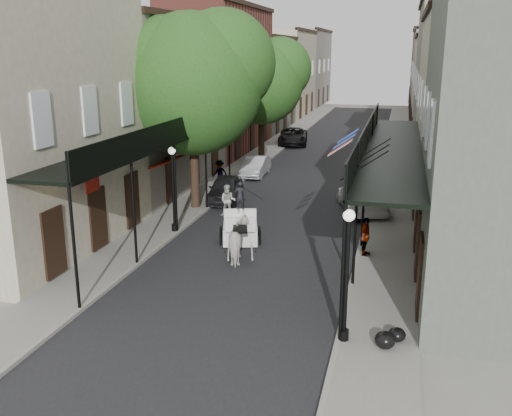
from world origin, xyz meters
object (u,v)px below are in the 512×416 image
Objects in this scene: car_left_near at (225,189)px; car_right_far at (373,162)px; tree_far at (267,78)px; pedestrian_sidewalk_left at (220,173)px; car_left_mid at (256,166)px; carriage at (240,215)px; lamppost_right_far at (380,150)px; tree_near at (201,78)px; lamppost_left at (173,188)px; lamppost_right_near at (346,274)px; car_left_far at (293,136)px; car_right_near at (362,197)px; horse at (240,240)px; pedestrian_walking at (228,201)px; pedestrian_sidewalk_right at (365,237)px.

car_right_far is (7.20, 9.44, 0.05)m from car_left_near.
pedestrian_sidewalk_left is at bearing -93.71° from tree_far.
tree_far is at bearing 85.91° from car_left_near.
carriage is at bearing -80.10° from car_left_mid.
lamppost_right_far is 3.62m from car_right_far.
tree_near is at bearing 53.75° from pedestrian_sidewalk_left.
lamppost_right_near is at bearing -44.29° from lamppost_left.
car_right_near is at bearing -77.71° from car_left_far.
car_right_near is at bearing 11.37° from tree_near.
tree_far is at bearing -95.29° from horse.
carriage is 1.76× the size of pedestrian_walking.
car_left_far is 1.02× the size of car_right_near.
pedestrian_sidewalk_right is 0.30× the size of car_left_far.
tree_far is 2.19× the size of car_left_near.
horse reaches higher than car_left_mid.
car_left_mid is at bearing -97.97° from car_left_far.
car_left_near is (-7.80, 6.96, -0.21)m from pedestrian_sidewalk_right.
car_right_near is at bearing 35.41° from carriage.
car_left_mid is 12.88m from car_left_far.
lamppost_left is 0.99× the size of car_left_mid.
tree_far is 10.62m from pedestrian_sidewalk_left.
lamppost_right_far reaches higher than carriage.
car_right_near is at bearing -8.17° from car_left_near.
horse reaches higher than pedestrian_sidewalk_left.
car_left_mid is (-7.80, 13.45, -0.25)m from pedestrian_sidewalk_right.
tree_far is 2.05× the size of car_right_far.
car_left_mid is at bearing -83.66° from tree_far.
tree_far is 2.32× the size of lamppost_right_near.
car_right_far is at bearing -104.28° from car_right_near.
tree_near is 6.09m from car_left_near.
lamppost_right_near is at bearing -90.00° from lamppost_right_far.
pedestrian_sidewalk_left is (-8.95, -3.19, -1.18)m from lamppost_right_far.
tree_far is at bearing 143.49° from lamppost_right_far.
car_left_near is at bearing -84.99° from horse.
carriage is at bearing 36.96° from car_right_near.
car_right_near is at bearing -131.51° from horse.
car_left_mid is (-0.99, 9.23, -0.16)m from pedestrian_walking.
carriage is at bearing 68.64° from pedestrian_sidewalk_left.
car_left_near is 19.37m from car_left_far.
carriage reaches higher than car_left_far.
car_left_far is at bearing 28.77° from pedestrian_sidewalk_right.
lamppost_right_far is (8.35, -6.18, -3.79)m from tree_far.
lamppost_right_far reaches higher than car_right_near.
pedestrian_walking is at bearing 55.28° from car_right_far.
lamppost_right_far reaches higher than pedestrian_sidewalk_left.
tree_far is 15.95m from pedestrian_walking.
car_left_far is at bearing 88.50° from car_left_mid.
carriage reaches higher than car_right_near.
tree_near is 4.96× the size of horse.
car_right_near is at bearing 82.28° from car_right_far.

